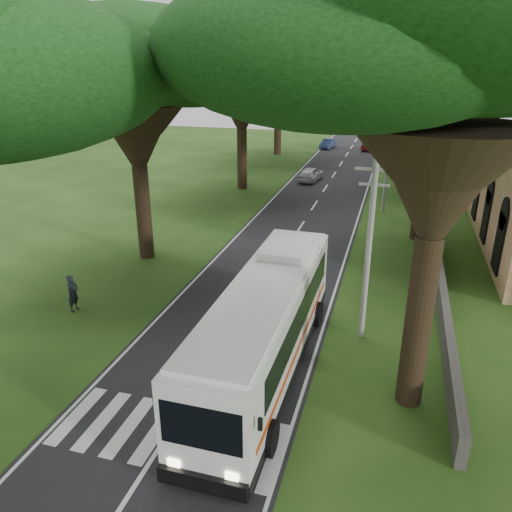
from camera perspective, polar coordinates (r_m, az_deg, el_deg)
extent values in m
plane|color=#224213|center=(18.86, -7.34, -15.73)|extent=(140.00, 140.00, 0.00)
cube|color=black|center=(40.75, 6.44, 5.39)|extent=(8.00, 120.00, 0.04)
cube|color=silver|center=(17.47, -10.03, -19.48)|extent=(8.00, 3.00, 0.01)
cube|color=#383533|center=(39.23, 19.31, 4.53)|extent=(0.35, 50.00, 1.20)
cylinder|color=gray|center=(20.99, 12.71, 0.50)|extent=(0.24, 0.24, 8.00)
cube|color=gray|center=(20.04, 13.52, 9.59)|extent=(1.60, 0.10, 0.10)
cube|color=gray|center=(20.16, 13.37, 7.93)|extent=(1.20, 0.10, 0.10)
cylinder|color=gray|center=(40.31, 14.79, 10.47)|extent=(0.24, 0.24, 8.00)
cube|color=gray|center=(39.82, 15.27, 15.26)|extent=(1.60, 0.10, 0.10)
cube|color=gray|center=(39.89, 15.18, 14.41)|extent=(1.20, 0.10, 0.10)
cylinder|color=gray|center=(60.08, 15.53, 13.94)|extent=(0.24, 0.24, 8.00)
cube|color=gray|center=(59.75, 15.87, 17.16)|extent=(1.60, 0.10, 0.10)
cube|color=gray|center=(59.79, 15.81, 16.59)|extent=(1.20, 0.10, 0.10)
cylinder|color=black|center=(30.58, -12.73, 4.85)|extent=(0.90, 0.90, 5.60)
cone|color=black|center=(29.60, -13.49, 13.58)|extent=(3.20, 3.20, 3.80)
ellipsoid|color=black|center=(29.33, -14.21, 21.20)|extent=(12.73, 12.73, 5.35)
cylinder|color=black|center=(46.57, -1.61, 10.98)|extent=(0.90, 0.90, 5.39)
cone|color=black|center=(45.93, -1.67, 16.62)|extent=(3.20, 3.20, 3.80)
ellipsoid|color=black|center=(45.74, -1.72, 21.22)|extent=(12.65, 12.65, 5.31)
cylinder|color=black|center=(63.94, 2.50, 14.07)|extent=(0.90, 0.90, 5.70)
cone|color=black|center=(63.48, 2.57, 18.32)|extent=(3.20, 3.20, 3.80)
ellipsoid|color=black|center=(63.36, 2.64, 21.99)|extent=(15.16, 15.16, 6.37)
cylinder|color=black|center=(17.73, 18.03, -7.37)|extent=(0.90, 0.90, 6.23)
cone|color=black|center=(16.00, 20.12, 8.56)|extent=(3.20, 3.20, 3.80)
ellipsoid|color=black|center=(15.72, 22.55, 25.45)|extent=(14.06, 14.06, 5.90)
cylinder|color=black|center=(34.76, 18.34, 6.20)|extent=(0.90, 0.90, 5.47)
cone|color=black|center=(33.90, 19.28, 13.75)|extent=(3.20, 3.20, 3.80)
ellipsoid|color=black|center=(33.65, 20.12, 20.11)|extent=(12.51, 12.51, 5.25)
cylinder|color=black|center=(52.32, 17.41, 11.46)|extent=(0.90, 0.90, 5.82)
cone|color=black|center=(51.76, 18.02, 16.69)|extent=(3.20, 3.20, 3.80)
ellipsoid|color=black|center=(51.62, 18.60, 21.33)|extent=(12.86, 12.86, 5.40)
cylinder|color=black|center=(70.13, 18.20, 14.03)|extent=(0.90, 0.90, 6.43)
cone|color=black|center=(69.71, 18.71, 18.18)|extent=(3.20, 3.20, 3.80)
ellipsoid|color=black|center=(69.67, 19.24, 22.23)|extent=(14.71, 14.71, 6.18)
cube|color=white|center=(19.03, 1.06, -7.79)|extent=(2.76, 12.74, 3.13)
cube|color=black|center=(19.08, 1.32, -6.16)|extent=(2.80, 10.41, 1.17)
cube|color=black|center=(19.81, 1.02, -11.59)|extent=(2.80, 12.78, 0.37)
cube|color=#C63E0D|center=(19.39, 1.04, -9.63)|extent=(2.80, 11.47, 0.19)
cube|color=white|center=(18.28, 1.09, -3.35)|extent=(2.54, 12.10, 0.19)
cylinder|color=black|center=(16.95, -7.58, -18.23)|extent=(0.38, 1.17, 1.17)
cylinder|color=black|center=(16.26, 1.56, -20.08)|extent=(0.38, 1.17, 1.17)
cylinder|color=black|center=(23.44, 0.54, -5.77)|extent=(0.38, 1.17, 1.17)
cylinder|color=black|center=(22.94, 6.95, -6.60)|extent=(0.38, 1.17, 1.17)
imported|color=#B8B9BD|center=(50.00, 6.27, 9.31)|extent=(2.17, 4.24, 1.38)
imported|color=navy|center=(69.15, 8.23, 12.62)|extent=(1.88, 3.93, 1.24)
imported|color=maroon|center=(68.59, 13.04, 12.18)|extent=(2.84, 4.32, 1.16)
imported|color=black|center=(25.48, -20.20, -4.01)|extent=(0.46, 0.68, 1.84)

